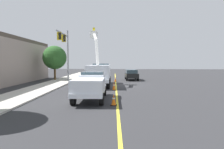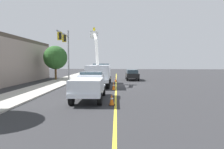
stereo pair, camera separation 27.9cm
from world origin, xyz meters
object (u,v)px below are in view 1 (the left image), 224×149
Objects in this scene: traffic_cone_leading at (114,100)px; traffic_cone_mid_rear at (115,79)px; traffic_cone_mid_front at (114,86)px; traffic_signal_mast at (65,46)px; service_pickup_truck at (91,85)px; utility_bucket_truck at (100,72)px; passing_minivan at (131,74)px.

traffic_cone_mid_rear is at bearing 2.37° from traffic_cone_leading.
traffic_cone_mid_front is 0.11× the size of traffic_signal_mast.
service_pickup_truck reaches higher than traffic_cone_mid_rear.
traffic_cone_mid_rear is at bearing -80.87° from traffic_signal_mast.
traffic_signal_mast is at bearing 58.15° from utility_bucket_truck.
service_pickup_truck is 6.68× the size of traffic_cone_mid_front.
traffic_signal_mast is (3.29, 5.29, 3.48)m from utility_bucket_truck.
traffic_cone_mid_rear is (4.41, -1.74, -1.26)m from utility_bucket_truck.
passing_minivan is 6.47× the size of traffic_cone_leading.
service_pickup_truck is 7.71× the size of traffic_cone_mid_rear.
passing_minivan reaches higher than traffic_cone_mid_rear.
passing_minivan is 4.18m from traffic_cone_mid_rear.
utility_bucket_truck is 8.84m from passing_minivan.
utility_bucket_truck is 4.91m from traffic_cone_mid_rear.
service_pickup_truck is 1.17× the size of passing_minivan.
traffic_cone_mid_front is (-11.74, 2.16, -0.55)m from passing_minivan.
utility_bucket_truck is 11.33m from traffic_cone_leading.
passing_minivan reaches higher than traffic_cone_leading.
service_pickup_truck reaches higher than traffic_cone_leading.
traffic_cone_leading is 1.02× the size of traffic_cone_mid_rear.
traffic_signal_mast is at bearing 24.89° from service_pickup_truck.
utility_bucket_truck is at bearing -121.85° from traffic_signal_mast.
traffic_cone_mid_rear is at bearing 144.03° from passing_minivan.
traffic_signal_mast is at bearing 99.13° from traffic_cone_mid_rear.
traffic_signal_mast is (12.53, 5.81, 3.98)m from service_pickup_truck.
utility_bucket_truck is 1.70× the size of passing_minivan.
utility_bucket_truck is 4.62m from traffic_cone_mid_front.
utility_bucket_truck reaches higher than traffic_cone_mid_rear.
traffic_cone_leading is at bearing -133.54° from service_pickup_truck.
traffic_signal_mast reaches higher than utility_bucket_truck.
utility_bucket_truck is 11.00× the size of traffic_cone_leading.
traffic_cone_mid_rear is at bearing -5.08° from service_pickup_truck.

